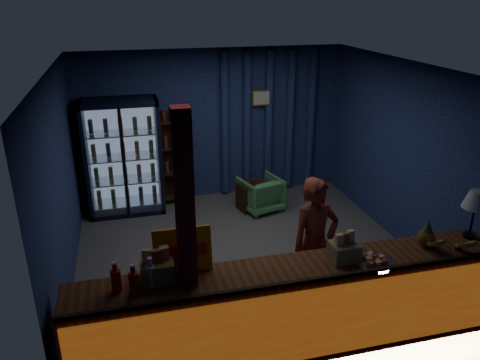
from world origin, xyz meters
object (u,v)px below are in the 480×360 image
(pastry_tray, at_px, (374,261))
(table_lamp, at_px, (476,201))
(shopkeeper, at_px, (315,244))
(green_chair, at_px, (260,194))

(pastry_tray, bearing_deg, table_lamp, 9.46)
(table_lamp, bearing_deg, pastry_tray, -170.54)
(shopkeeper, distance_m, green_chair, 2.67)
(shopkeeper, relative_size, table_lamp, 2.87)
(shopkeeper, relative_size, pastry_tray, 3.93)
(pastry_tray, distance_m, table_lamp, 1.35)
(shopkeeper, distance_m, pastry_tray, 0.82)
(green_chair, bearing_deg, shopkeeper, 71.72)
(shopkeeper, xyz_separation_m, pastry_tray, (0.30, -0.74, 0.18))
(green_chair, height_order, table_lamp, table_lamp)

